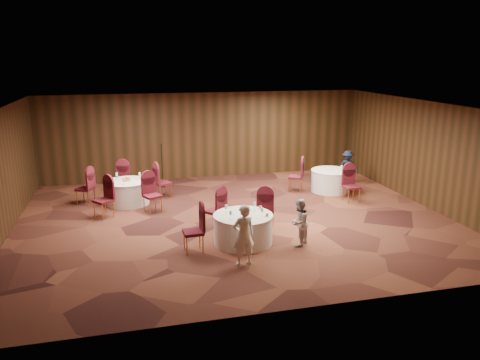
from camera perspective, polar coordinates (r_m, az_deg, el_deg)
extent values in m
plane|color=black|center=(13.35, -0.63, -4.83)|extent=(12.00, 12.00, 0.00)
plane|color=silver|center=(12.63, -0.67, 8.95)|extent=(12.00, 12.00, 0.00)
plane|color=black|center=(17.71, -4.37, 5.42)|extent=(12.00, 0.00, 12.00)
plane|color=black|center=(8.31, 7.30, -5.75)|extent=(12.00, 0.00, 12.00)
plane|color=black|center=(15.39, 21.69, 2.95)|extent=(0.00, 10.00, 10.00)
cylinder|color=silver|center=(11.62, 0.38, -6.03)|extent=(1.44, 1.44, 0.72)
cylinder|color=silver|center=(11.49, 0.38, -4.33)|extent=(1.47, 1.47, 0.03)
cylinder|color=silver|center=(15.06, -13.53, -1.51)|extent=(1.33, 1.33, 0.72)
cylinder|color=silver|center=(14.97, -13.61, -0.17)|extent=(1.35, 1.35, 0.03)
cylinder|color=silver|center=(16.31, 10.99, -0.10)|extent=(1.32, 1.32, 0.72)
cylinder|color=silver|center=(16.22, 11.05, 1.14)|extent=(1.35, 1.35, 0.03)
cylinder|color=silver|center=(11.82, 1.79, -3.69)|extent=(0.06, 0.06, 0.01)
cylinder|color=silver|center=(11.80, 1.80, -3.42)|extent=(0.01, 0.01, 0.11)
cone|color=silver|center=(11.77, 1.80, -2.94)|extent=(0.08, 0.08, 0.10)
cylinder|color=silver|center=(11.61, -1.70, -4.04)|extent=(0.06, 0.06, 0.01)
cylinder|color=silver|center=(11.59, -1.70, -3.77)|extent=(0.01, 0.01, 0.11)
cone|color=silver|center=(11.56, -1.71, -3.27)|extent=(0.08, 0.08, 0.10)
cylinder|color=silver|center=(11.18, -1.13, -4.80)|extent=(0.06, 0.06, 0.01)
cylinder|color=silver|center=(11.16, -1.14, -4.52)|extent=(0.01, 0.01, 0.11)
cone|color=silver|center=(11.12, -1.14, -4.01)|extent=(0.08, 0.08, 0.10)
cylinder|color=silver|center=(11.41, 2.69, -4.40)|extent=(0.06, 0.06, 0.01)
cylinder|color=silver|center=(11.39, 2.69, -4.13)|extent=(0.01, 0.01, 0.11)
cone|color=silver|center=(11.35, 2.70, -3.63)|extent=(0.08, 0.08, 0.10)
cylinder|color=silver|center=(11.05, 0.64, -5.03)|extent=(0.06, 0.06, 0.01)
cylinder|color=silver|center=(11.04, 0.64, -4.75)|extent=(0.01, 0.01, 0.11)
cone|color=silver|center=(11.00, 0.64, -4.23)|extent=(0.08, 0.08, 0.10)
cylinder|color=white|center=(11.00, 0.98, -5.13)|extent=(0.15, 0.15, 0.01)
sphere|color=#9E6B33|center=(10.98, 0.98, -4.92)|extent=(0.08, 0.08, 0.08)
cylinder|color=white|center=(11.40, 3.33, -4.42)|extent=(0.15, 0.15, 0.01)
sphere|color=#9E6B33|center=(11.38, 3.33, -4.22)|extent=(0.08, 0.08, 0.08)
cylinder|color=white|center=(11.95, 2.50, -3.47)|extent=(0.15, 0.15, 0.01)
sphere|color=#9E6B33|center=(11.94, 2.50, -3.29)|extent=(0.08, 0.08, 0.08)
cylinder|color=silver|center=(15.11, -12.12, 0.14)|extent=(0.06, 0.06, 0.01)
cylinder|color=silver|center=(15.10, -12.13, 0.35)|extent=(0.01, 0.01, 0.11)
cone|color=silver|center=(15.07, -12.15, 0.74)|extent=(0.08, 0.08, 0.10)
cylinder|color=silver|center=(15.25, -14.77, 0.11)|extent=(0.06, 0.06, 0.01)
cylinder|color=silver|center=(15.24, -14.78, 0.32)|extent=(0.01, 0.01, 0.11)
cone|color=silver|center=(15.21, -14.81, 0.70)|extent=(0.08, 0.08, 0.10)
cylinder|color=silver|center=(14.58, -13.97, -0.51)|extent=(0.06, 0.06, 0.01)
cylinder|color=silver|center=(14.57, -13.98, -0.29)|extent=(0.01, 0.01, 0.11)
cone|color=silver|center=(14.54, -14.01, 0.11)|extent=(0.08, 0.08, 0.10)
cylinder|color=olive|center=(14.95, -13.62, 0.00)|extent=(0.22, 0.22, 0.06)
sphere|color=#9E6B33|center=(14.96, -13.75, 0.24)|extent=(0.07, 0.07, 0.07)
sphere|color=#9E6B33|center=(14.92, -13.48, 0.21)|extent=(0.07, 0.07, 0.07)
cylinder|color=silver|center=(16.08, 12.27, 1.02)|extent=(0.06, 0.06, 0.01)
cylinder|color=silver|center=(16.07, 12.28, 1.22)|extent=(0.01, 0.01, 0.11)
cone|color=silver|center=(16.04, 12.30, 1.59)|extent=(0.08, 0.08, 0.10)
cylinder|color=black|center=(16.89, -9.37, -0.73)|extent=(0.24, 0.24, 0.02)
cylinder|color=black|center=(16.71, -9.48, 1.81)|extent=(0.02, 0.02, 1.52)
cylinder|color=black|center=(16.61, -9.60, 4.30)|extent=(0.04, 0.12, 0.04)
imported|color=white|center=(10.33, 0.43, -6.75)|extent=(0.56, 0.42, 1.40)
imported|color=#B7B8BD|center=(11.49, 7.20, -5.16)|extent=(0.72, 0.73, 1.18)
imported|color=black|center=(17.43, 12.97, 1.58)|extent=(0.90, 0.80, 1.21)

